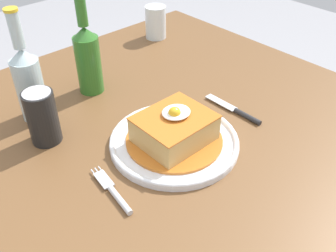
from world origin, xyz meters
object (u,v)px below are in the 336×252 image
beer_bottle_green (88,56)px  fork (115,193)px  beer_bottle_clear (28,80)px  soda_can (42,117)px  drinking_glass (156,24)px  main_plate (174,141)px  knife (240,112)px

beer_bottle_green → fork: bearing=-117.5°
beer_bottle_clear → soda_can: bearing=-104.8°
beer_bottle_green → drinking_glass: size_ratio=2.53×
fork → beer_bottle_green: beer_bottle_green is taller
main_plate → beer_bottle_green: (-0.01, 0.31, 0.09)m
main_plate → knife: bearing=-7.2°
main_plate → beer_bottle_clear: size_ratio=1.06×
fork → drinking_glass: drinking_glass is taller
drinking_glass → fork: bearing=-137.5°
fork → beer_bottle_clear: bearing=87.5°
knife → fork: bearing=-178.8°
fork → beer_bottle_green: bearing=62.5°
fork → beer_bottle_clear: (0.01, 0.33, 0.09)m
main_plate → drinking_glass: (0.34, 0.45, 0.04)m
beer_bottle_green → beer_bottle_clear: same height
main_plate → knife: (0.20, -0.02, -0.00)m
soda_can → fork: bearing=-87.3°
beer_bottle_clear → drinking_glass: size_ratio=2.53×
fork → soda_can: soda_can is taller
fork → knife: (0.38, 0.01, 0.00)m
knife → beer_bottle_clear: (-0.37, 0.33, 0.09)m
beer_bottle_green → soda_can: bearing=-150.3°
beer_bottle_clear → main_plate: bearing=-60.6°
fork → drinking_glass: size_ratio=1.35×
main_plate → beer_bottle_clear: beer_bottle_clear is taller
knife → beer_bottle_clear: bearing=138.3°
fork → knife: size_ratio=0.86×
knife → beer_bottle_green: size_ratio=0.62×
knife → drinking_glass: 0.50m
beer_bottle_green → beer_bottle_clear: (-0.16, -0.01, 0.00)m
soda_can → drinking_glass: size_ratio=1.18×
beer_bottle_clear → beer_bottle_green: bearing=3.8°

